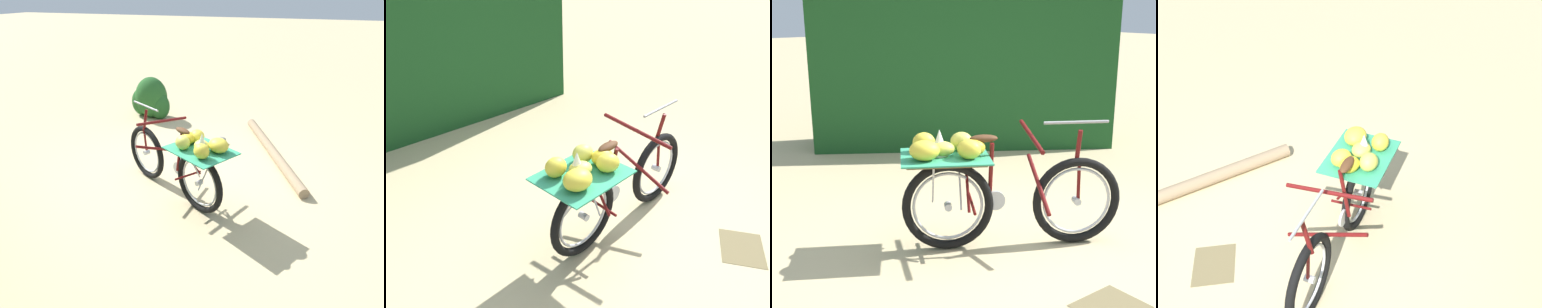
# 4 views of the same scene
# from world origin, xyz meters

# --- Properties ---
(ground_plane) EXTENTS (60.00, 60.00, 0.00)m
(ground_plane) POSITION_xyz_m (0.00, 0.00, 0.00)
(ground_plane) COLOR #C6B284
(bicycle) EXTENTS (1.69, 1.16, 1.03)m
(bicycle) POSITION_xyz_m (0.23, -0.33, 0.52)
(bicycle) COLOR black
(bicycle) RESTS_ON ground_plane
(fallen_log) EXTENTS (1.18, 2.34, 0.14)m
(fallen_log) POSITION_xyz_m (1.17, 1.26, 0.07)
(fallen_log) COLOR #937A5B
(fallen_log) RESTS_ON ground_plane
(leaf_litter_patch) EXTENTS (0.44, 0.36, 0.01)m
(leaf_litter_patch) POSITION_xyz_m (0.20, 0.83, 0.00)
(leaf_litter_patch) COLOR olive
(leaf_litter_patch) RESTS_ON ground_plane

